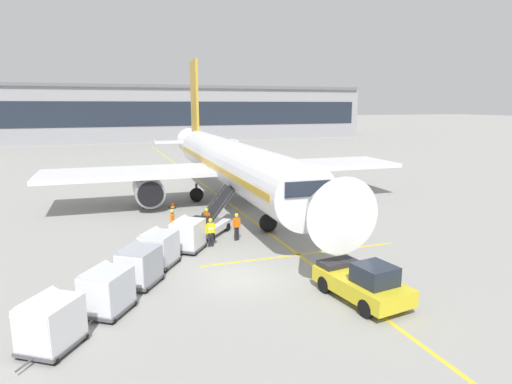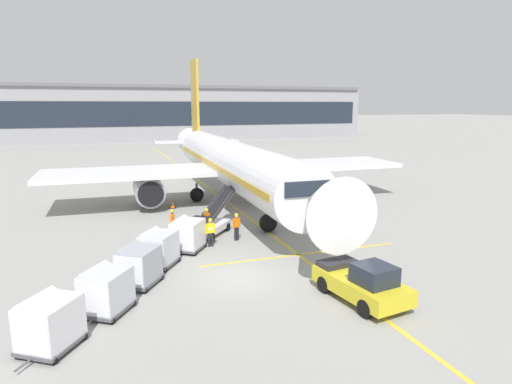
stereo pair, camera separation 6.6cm
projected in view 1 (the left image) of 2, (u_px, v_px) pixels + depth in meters
The scene contains 19 objects.
ground_plane at pixel (239, 278), 21.61m from camera, with size 600.00×600.00×0.00m, color gray.
parked_airplane at pixel (230, 163), 38.24m from camera, with size 30.94×40.67×13.48m.
belt_loader at pixel (211, 221), 28.99m from camera, with size 4.43×4.95×2.76m.
baggage_cart_lead at pixel (187, 234), 25.58m from camera, with size 2.45×2.70×1.91m.
baggage_cart_second at pixel (158, 248), 23.11m from camera, with size 2.45×2.70×1.91m.
baggage_cart_third at pixel (138, 265), 20.64m from camera, with size 2.45×2.70×1.91m.
baggage_cart_fourth at pixel (106, 290), 17.85m from camera, with size 2.45×2.70×1.91m.
baggage_cart_fifth at pixel (50, 322), 15.18m from camera, with size 2.45×2.70×1.91m.
pushback_tug at pixel (363, 282), 19.05m from camera, with size 2.72×4.66×1.83m.
ground_crew_by_loader at pixel (207, 219), 28.84m from camera, with size 0.42×0.48×1.74m.
ground_crew_by_carts at pixel (237, 225), 27.52m from camera, with size 0.54×0.35×1.74m.
ground_crew_marshaller at pixel (172, 221), 28.52m from camera, with size 0.34×0.55×1.74m.
ground_crew_wingwalker at pixel (211, 230), 26.31m from camera, with size 0.57×0.26×1.74m.
safety_cone_engine_keepout at pixel (147, 203), 36.53m from camera, with size 0.68×0.68×0.77m.
safety_cone_wingtip at pixel (172, 205), 36.30m from camera, with size 0.53×0.53×0.61m.
safety_cone_nose_mark at pixel (152, 202), 37.01m from camera, with size 0.66×0.66×0.74m.
apron_guidance_line_lead_in at pixel (229, 203), 38.11m from camera, with size 0.20×110.00×0.01m.
apron_guidance_line_stop_bar at pixel (304, 254), 25.15m from camera, with size 12.00×0.20×0.01m.
terminal_building at pixel (130, 113), 106.11m from camera, with size 114.31×19.61×12.77m.
Camera 1 is at (-6.06, -19.48, 8.35)m, focal length 31.04 mm.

